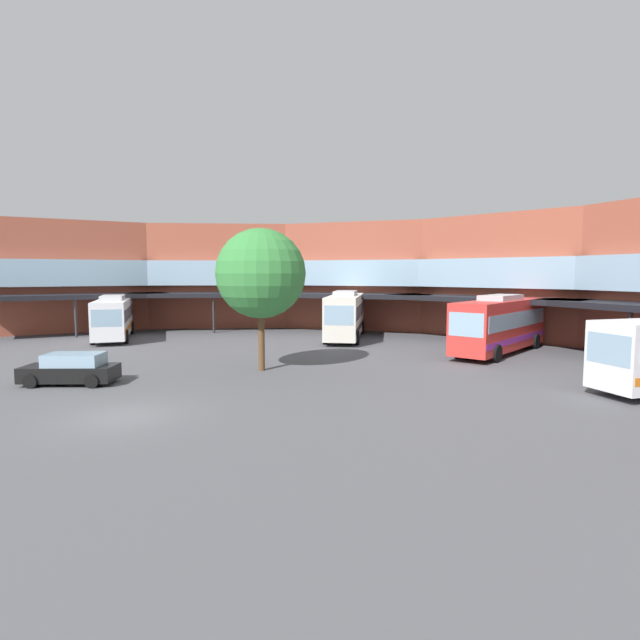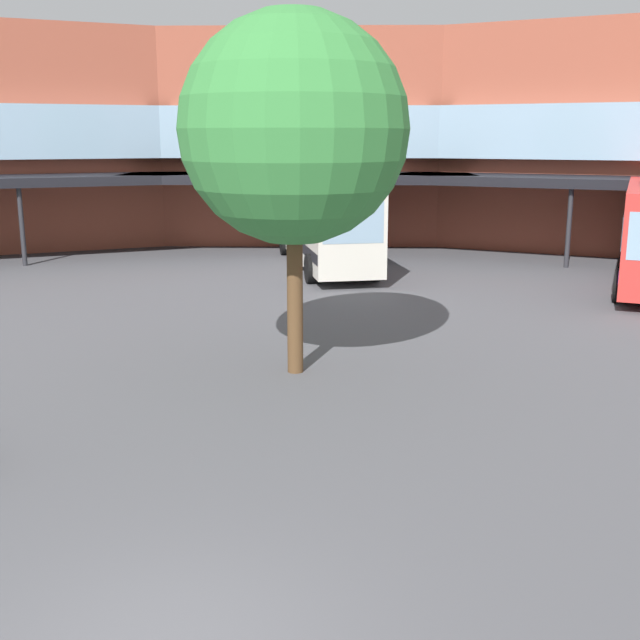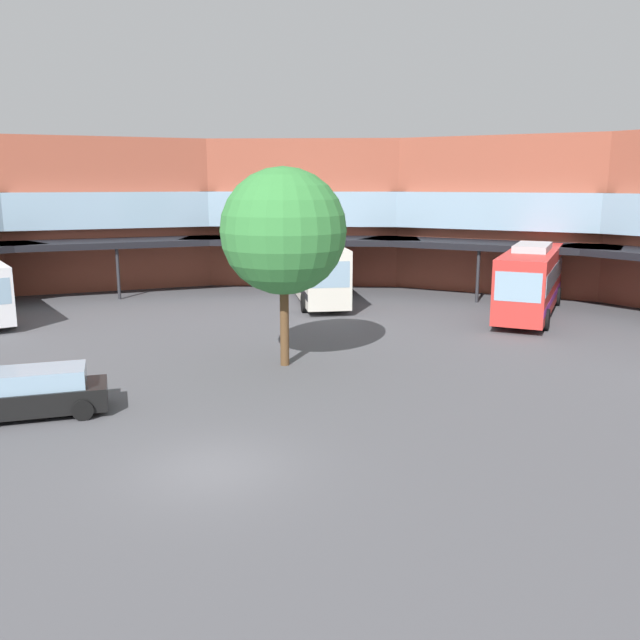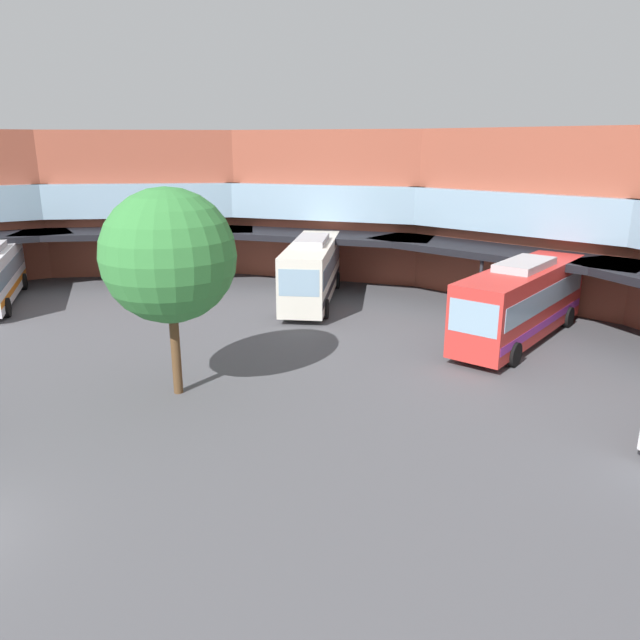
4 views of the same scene
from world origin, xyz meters
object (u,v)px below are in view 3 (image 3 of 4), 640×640
Objects in this scene: bus_2 at (316,269)px; parked_car at (37,393)px; plaza_tree at (283,232)px; bus_4 at (531,280)px.

bus_2 reaches higher than parked_car.
parked_car is 0.55× the size of plaza_tree.
bus_2 is 2.28× the size of parked_car.
bus_2 is 22.65m from parked_car.
bus_2 reaches higher than bus_4.
bus_2 is at bearing 112.47° from plaza_tree.
bus_2 is 15.30m from plaza_tree.
bus_2 is 0.90× the size of bus_4.
bus_4 is 26.43m from parked_car.
parked_car is at bearing -31.45° from bus_2.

